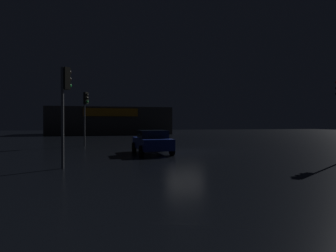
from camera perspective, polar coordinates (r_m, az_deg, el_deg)
name	(u,v)px	position (r m, az deg, el deg)	size (l,w,h in m)	color
ground_plane	(185,151)	(19.16, 3.43, -5.08)	(120.00, 120.00, 0.00)	black
store_building	(110,121)	(50.63, -11.61, 1.03)	(20.34, 9.46, 4.58)	#4C4742
traffic_signal_main	(86,106)	(24.18, -16.41, 3.90)	(0.43, 0.41, 4.44)	#595B60
traffic_signal_opposite	(65,93)	(12.59, -20.19, 6.34)	(0.43, 0.41, 4.23)	#595B60
car_near	(152,142)	(17.34, -3.25, -3.21)	(2.23, 3.98, 1.45)	navy
bollard_kerb_b	(153,137)	(26.16, -3.09, -2.20)	(0.12, 0.12, 1.23)	#595B60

